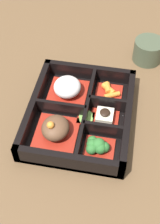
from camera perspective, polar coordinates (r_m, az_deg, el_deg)
The scene contains 10 objects.
ground_plane at distance 0.72m, azimuth 0.00°, elevation -1.26°, with size 3.00×3.00×0.00m, color brown.
bento_base at distance 0.72m, azimuth 0.00°, elevation -1.02°, with size 0.27×0.23×0.01m.
bento_rim at distance 0.70m, azimuth 0.29°, elevation -0.15°, with size 0.27×0.23×0.05m.
bowl_stew at distance 0.67m, azimuth -4.50°, elevation -3.17°, with size 0.10×0.09×0.05m.
bowl_rice at distance 0.74m, azimuth -2.32°, elevation 4.32°, with size 0.10×0.09×0.05m.
bowl_greens at distance 0.65m, azimuth 3.20°, elevation -6.29°, with size 0.06×0.06×0.03m.
bowl_tofu at distance 0.70m, azimuth 4.46°, elevation -1.17°, with size 0.05×0.06×0.03m.
bowl_carrots at distance 0.76m, azimuth 5.29°, elevation 3.58°, with size 0.07×0.06×0.02m.
bowl_pickles at distance 0.70m, azimuth 1.10°, elevation -1.10°, with size 0.04×0.04×0.01m.
tea_cup at distance 0.87m, azimuth 12.37°, elevation 10.99°, with size 0.08×0.08×0.06m.
Camera 1 is at (-0.44, -0.08, 0.57)m, focal length 50.00 mm.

